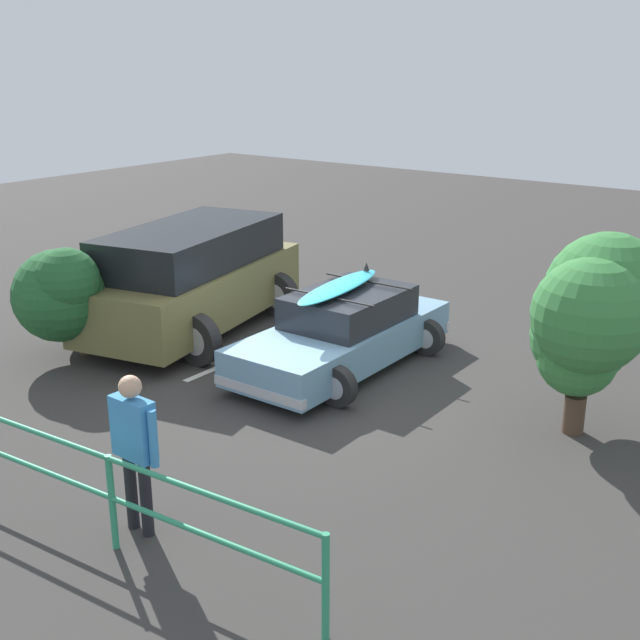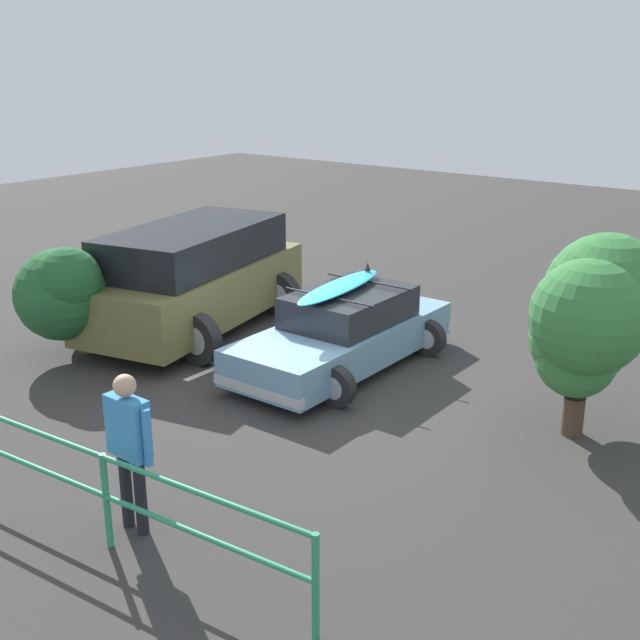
% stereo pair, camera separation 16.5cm
% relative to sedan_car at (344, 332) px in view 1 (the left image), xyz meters
% --- Properties ---
extents(ground_plane, '(44.00, 44.00, 0.02)m').
position_rel_sedan_car_xyz_m(ground_plane, '(0.07, 0.79, -0.59)').
color(ground_plane, '#383533').
rests_on(ground_plane, ground).
extents(parking_stripe, '(0.12, 3.88, 0.00)m').
position_rel_sedan_car_xyz_m(parking_stripe, '(1.59, 0.04, -0.58)').
color(parking_stripe, silver).
rests_on(parking_stripe, ground).
extents(sedan_car, '(2.24, 4.21, 1.51)m').
position_rel_sedan_car_xyz_m(sedan_car, '(0.00, 0.00, 0.00)').
color(sedan_car, '#729EBC').
rests_on(sedan_car, ground).
extents(suv_car, '(3.37, 5.03, 1.92)m').
position_rel_sedan_car_xyz_m(suv_car, '(3.18, 0.16, 0.41)').
color(suv_car, brown).
rests_on(suv_car, ground).
extents(person_bystander, '(0.68, 0.23, 1.76)m').
position_rel_sedan_car_xyz_m(person_bystander, '(-1.00, 5.14, 0.47)').
color(person_bystander, black).
rests_on(person_bystander, ground).
extents(bush_near_left, '(1.62, 2.11, 2.64)m').
position_rel_sedan_car_xyz_m(bush_near_left, '(-3.87, 0.01, 0.98)').
color(bush_near_left, '#4C3828').
rests_on(bush_near_left, ground).
extents(bush_near_right, '(1.79, 2.40, 1.94)m').
position_rel_sedan_car_xyz_m(bush_near_right, '(3.83, 2.28, 0.46)').
color(bush_near_right, '#4C3828').
rests_on(bush_near_right, ground).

